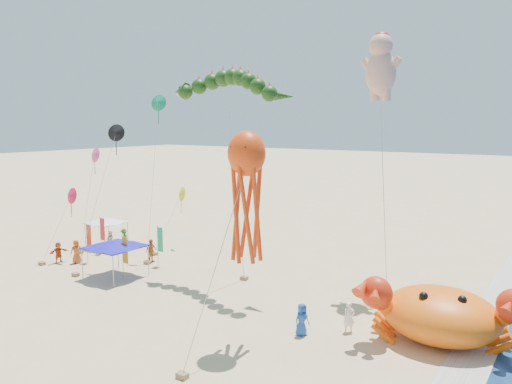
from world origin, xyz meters
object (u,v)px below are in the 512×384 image
at_px(octopus_kite, 246,187).
at_px(canopy_white, 106,220).
at_px(crab_inflatable, 440,313).
at_px(canopy_blue, 115,244).
at_px(cherub_kite, 381,65).
at_px(dragon_kite, 226,90).

distance_m(octopus_kite, canopy_white, 23.75).
bearing_deg(canopy_white, octopus_kite, -22.87).
bearing_deg(crab_inflatable, octopus_kite, -146.66).
bearing_deg(canopy_white, canopy_blue, -35.99).
height_order(crab_inflatable, canopy_blue, crab_inflatable).
distance_m(cherub_kite, octopus_kite, 13.15).
xyz_separation_m(crab_inflatable, canopy_white, (-29.38, 3.66, 0.92)).
distance_m(crab_inflatable, dragon_kite, 18.77).
xyz_separation_m(dragon_kite, canopy_white, (-14.72, 1.86, -10.68)).
bearing_deg(octopus_kite, cherub_kite, 77.23).
relative_size(dragon_kite, octopus_kite, 1.34).
height_order(crab_inflatable, dragon_kite, dragon_kite).
bearing_deg(cherub_kite, dragon_kite, -156.38).
bearing_deg(cherub_kite, canopy_white, -174.94).
distance_m(cherub_kite, canopy_white, 26.78).
xyz_separation_m(octopus_kite, canopy_blue, (-13.85, 3.57, -5.47)).
distance_m(dragon_kite, canopy_white, 18.28).
xyz_separation_m(dragon_kite, cherub_kite, (9.08, 3.97, 1.40)).
relative_size(octopus_kite, canopy_white, 3.44).
bearing_deg(dragon_kite, crab_inflatable, -6.99).
height_order(cherub_kite, octopus_kite, cherub_kite).
xyz_separation_m(dragon_kite, octopus_kite, (6.57, -7.12, -5.20)).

